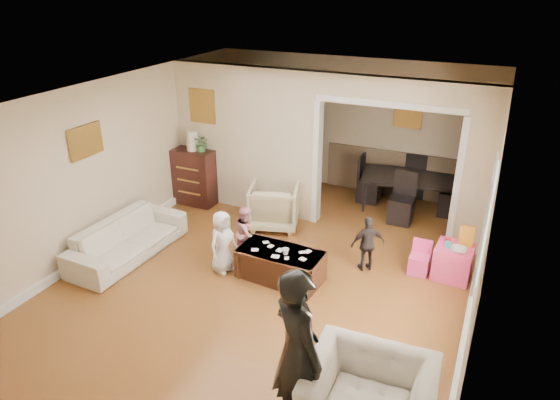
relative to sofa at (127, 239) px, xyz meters
The scene contains 26 objects.
floor 2.32m from the sofa, 13.95° to the left, with size 7.00×7.00×0.00m, color brown.
partition_left 2.70m from the sofa, 70.04° to the left, with size 2.75×0.18×2.60m, color beige.
partition_right 5.36m from the sofa, 26.58° to the left, with size 0.55×0.18×2.60m, color beige.
partition_header 4.60m from the sofa, 35.26° to the left, with size 2.22×0.18×0.35m, color beige.
window_pane 5.12m from the sofa, ahead, with size 0.03×0.95×1.10m, color white.
framed_art_partition 2.74m from the sofa, 89.23° to the left, with size 0.45×0.03×0.55m, color brown.
framed_art_sofa_wall 1.58m from the sofa, behind, with size 0.03×0.55×0.40m, color brown.
framed_art_alcove 5.39m from the sofa, 50.18° to the left, with size 0.45×0.03×0.55m, color brown.
sofa is the anchor object (origin of this frame).
armchair_back 2.46m from the sofa, 48.60° to the left, with size 0.81×0.84×0.76m, color tan.
dresser 2.12m from the sofa, 93.63° to the left, with size 0.77×0.43×1.06m, color black.
table_lamp 2.31m from the sofa, 93.63° to the left, with size 0.22×0.22×0.36m, color beige.
potted_plant 2.30m from the sofa, 88.18° to the left, with size 0.29×0.25×0.33m, color #3D682E.
coffee_table 2.44m from the sofa, ahead, with size 1.19×0.59×0.45m, color #351911.
coffee_cup 2.54m from the sofa, ahead, with size 0.10×0.10×0.09m, color white.
play_table 4.85m from the sofa, 17.42° to the left, with size 0.51×0.51×0.49m, color #FF4381.
cereal_box 5.01m from the sofa, 18.10° to the left, with size 0.20×0.07×0.30m, color yellow.
cyan_cup 4.75m from the sofa, 17.21° to the left, with size 0.08×0.08×0.08m, color #26B5C1.
toy_block 4.78m from the sofa, 19.23° to the left, with size 0.08×0.06×0.05m, color red.
play_bowl 4.87m from the sofa, 15.90° to the left, with size 0.23×0.23×0.06m, color silver.
dining_table 5.04m from the sofa, 44.73° to the left, with size 1.75×0.98×0.62m, color black.
adult_person 4.11m from the sofa, 27.60° to the right, with size 0.64×0.42×1.76m, color black.
child_kneel_a 1.58m from the sofa, ahead, with size 0.46×0.30×0.95m, color white.
child_kneel_b 1.84m from the sofa, 21.88° to the left, with size 0.42×0.33×0.86m, color #D7868E.
child_toddler 3.64m from the sofa, 18.18° to the left, with size 0.50×0.21×0.85m, color black.
craft_papers 2.47m from the sofa, ahead, with size 0.82×0.42×0.00m.
Camera 1 is at (2.71, -5.72, 4.00)m, focal length 32.16 mm.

